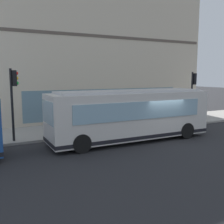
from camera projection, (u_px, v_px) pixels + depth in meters
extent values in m
plane|color=#262628|center=(159.00, 140.00, 16.41)|extent=(120.00, 120.00, 0.00)
cube|color=#9E9991|center=(121.00, 125.00, 20.73)|extent=(4.62, 40.00, 0.15)
cube|color=beige|center=(89.00, 49.00, 25.56)|extent=(8.33, 20.02, 12.91)
cube|color=brown|center=(107.00, 37.00, 21.93)|extent=(0.36, 19.62, 0.24)
cube|color=slate|center=(108.00, 103.00, 22.61)|extent=(0.12, 14.02, 2.40)
cube|color=silver|center=(131.00, 115.00, 15.98)|extent=(2.53, 10.01, 2.70)
cube|color=silver|center=(131.00, 91.00, 15.79)|extent=(2.15, 9.01, 0.12)
cube|color=#8CB2C6|center=(48.00, 112.00, 13.70)|extent=(2.20, 0.09, 1.20)
cube|color=#8CB2C6|center=(121.00, 106.00, 17.05)|extent=(0.08, 8.20, 1.00)
cube|color=#8CB2C6|center=(142.00, 110.00, 14.81)|extent=(0.08, 8.20, 1.00)
cube|color=black|center=(131.00, 133.00, 16.15)|extent=(2.57, 10.05, 0.20)
cylinder|color=black|center=(68.00, 135.00, 15.54)|extent=(0.30, 1.00, 1.00)
cylinder|color=black|center=(82.00, 143.00, 13.51)|extent=(0.30, 1.00, 1.00)
cylinder|color=black|center=(164.00, 125.00, 18.67)|extent=(0.30, 1.00, 1.00)
cylinder|color=black|center=(186.00, 131.00, 16.64)|extent=(0.30, 1.00, 1.00)
cylinder|color=black|center=(192.00, 97.00, 21.49)|extent=(0.14, 0.14, 4.06)
cube|color=black|center=(194.00, 79.00, 21.37)|extent=(0.32, 0.24, 0.90)
sphere|color=red|center=(195.00, 75.00, 21.39)|extent=(0.20, 0.20, 0.20)
sphere|color=yellow|center=(195.00, 79.00, 21.43)|extent=(0.20, 0.20, 0.20)
sphere|color=green|center=(195.00, 82.00, 21.47)|extent=(0.20, 0.20, 0.20)
cylinder|color=black|center=(12.00, 105.00, 15.18)|extent=(0.14, 0.14, 4.19)
cube|color=black|center=(14.00, 78.00, 15.06)|extent=(0.32, 0.24, 0.90)
sphere|color=red|center=(16.00, 73.00, 15.08)|extent=(0.20, 0.20, 0.20)
sphere|color=yellow|center=(17.00, 78.00, 15.11)|extent=(0.20, 0.20, 0.20)
sphere|color=green|center=(17.00, 83.00, 15.15)|extent=(0.20, 0.20, 0.20)
cylinder|color=gold|center=(184.00, 116.00, 23.28)|extent=(0.24, 0.24, 0.55)
sphere|color=gold|center=(184.00, 112.00, 23.23)|extent=(0.22, 0.22, 0.22)
cylinder|color=gold|center=(185.00, 115.00, 23.35)|extent=(0.10, 0.12, 0.10)
cylinder|color=gold|center=(183.00, 115.00, 23.42)|extent=(0.12, 0.10, 0.10)
cylinder|color=#8C3F8C|center=(119.00, 118.00, 20.91)|extent=(0.14, 0.14, 0.88)
cylinder|color=#8C3F8C|center=(121.00, 118.00, 20.82)|extent=(0.14, 0.14, 0.88)
cylinder|color=#3F8C4C|center=(120.00, 108.00, 20.75)|extent=(0.32, 0.32, 0.70)
sphere|color=beige|center=(120.00, 102.00, 20.69)|extent=(0.24, 0.24, 0.24)
cylinder|color=#99994C|center=(102.00, 125.00, 18.11)|extent=(0.14, 0.14, 0.83)
cylinder|color=#99994C|center=(100.00, 125.00, 18.03)|extent=(0.14, 0.14, 0.83)
cylinder|color=black|center=(101.00, 115.00, 17.97)|extent=(0.32, 0.32, 0.66)
sphere|color=brown|center=(101.00, 108.00, 17.90)|extent=(0.22, 0.22, 0.22)
cylinder|color=#3359A5|center=(127.00, 116.00, 22.00)|extent=(0.14, 0.14, 0.86)
cylinder|color=#3359A5|center=(127.00, 116.00, 21.83)|extent=(0.14, 0.14, 0.86)
cylinder|color=silver|center=(127.00, 107.00, 21.81)|extent=(0.32, 0.32, 0.68)
sphere|color=beige|center=(128.00, 101.00, 21.74)|extent=(0.23, 0.23, 0.23)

